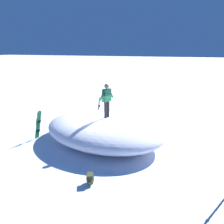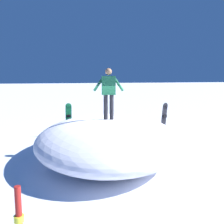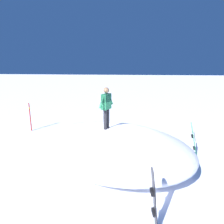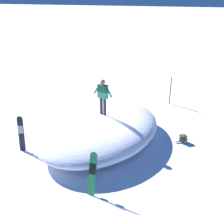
% 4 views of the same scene
% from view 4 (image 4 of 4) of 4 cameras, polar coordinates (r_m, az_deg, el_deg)
% --- Properties ---
extents(ground, '(240.00, 240.00, 0.00)m').
position_cam_4_polar(ground, '(12.78, -2.54, -6.57)').
color(ground, white).
extents(snow_mound, '(7.92, 6.87, 1.37)m').
position_cam_4_polar(snow_mound, '(12.51, -2.61, -3.72)').
color(snow_mound, white).
rests_on(snow_mound, ground).
extents(snowboarder_standing, '(0.38, 1.01, 1.71)m').
position_cam_4_polar(snowboarder_standing, '(11.98, -2.00, 3.77)').
color(snowboarder_standing, black).
rests_on(snowboarder_standing, snow_mound).
extents(snowboard_primary_upright, '(0.26, 0.31, 1.66)m').
position_cam_4_polar(snowboard_primary_upright, '(12.50, -19.08, -4.32)').
color(snowboard_primary_upright, black).
rests_on(snowboard_primary_upright, ground).
extents(snowboard_secondary_upright, '(0.43, 0.33, 1.61)m').
position_cam_4_polar(snowboard_secondary_upright, '(9.50, -4.26, -13.08)').
color(snowboard_secondary_upright, '#1E8C47').
rests_on(snowboard_secondary_upright, ground).
extents(backpack_near, '(0.47, 0.61, 0.39)m').
position_cam_4_polar(backpack_near, '(13.12, 15.16, -5.61)').
color(backpack_near, '#383D23').
rests_on(backpack_near, ground).
extents(trail_marker_pole, '(0.10, 0.10, 1.77)m').
position_cam_4_polar(trail_marker_pole, '(17.08, 12.56, 4.65)').
color(trail_marker_pole, '#A51E19').
rests_on(trail_marker_pole, ground).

